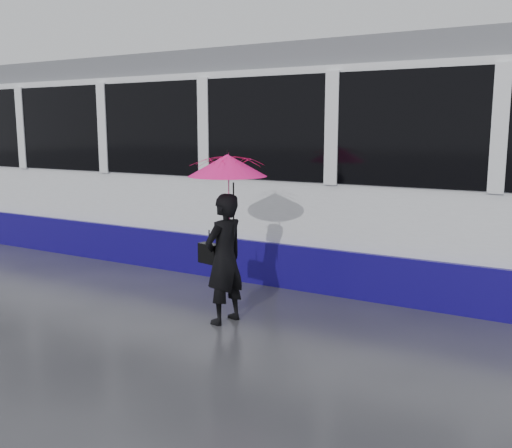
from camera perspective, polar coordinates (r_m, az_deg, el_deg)
The scene contains 6 objects.
ground at distance 6.94m, azimuth -1.15°, elevation -9.00°, with size 90.00×90.00×0.00m, color #2B2B30.
rails at distance 9.08m, azimuth 7.05°, elevation -4.50°, with size 34.00×1.51×0.02m.
tram at distance 9.24m, azimuth 1.80°, elevation 6.04°, with size 26.00×2.56×3.35m.
woman at distance 6.48m, azimuth -3.18°, elevation -3.50°, with size 0.54×0.36×1.49m, color black.
umbrella at distance 6.31m, azimuth -2.87°, elevation 4.34°, with size 1.03×1.03×1.01m.
handbag at distance 6.60m, azimuth -4.69°, elevation -2.94°, with size 0.28×0.17×0.41m.
Camera 1 is at (3.40, -5.63, 2.22)m, focal length 40.00 mm.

